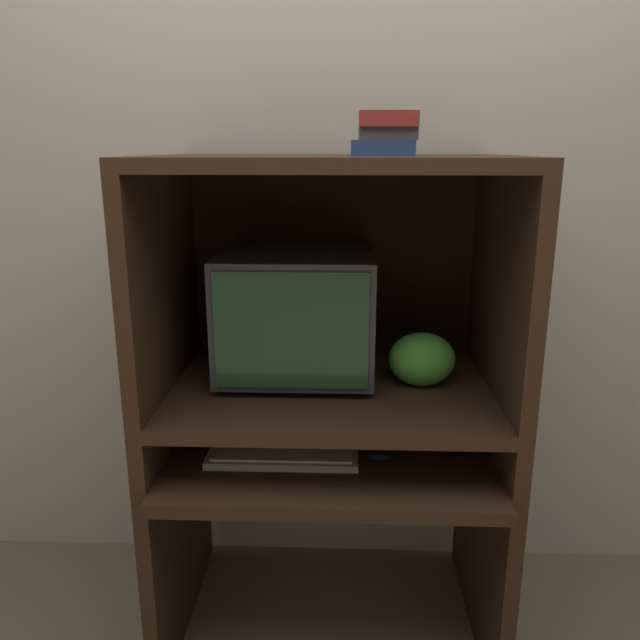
{
  "coord_description": "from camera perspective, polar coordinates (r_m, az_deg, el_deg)",
  "views": [
    {
      "loc": [
        0.03,
        -1.35,
        1.46
      ],
      "look_at": [
        -0.03,
        0.33,
        1.0
      ],
      "focal_mm": 35.0,
      "sensor_mm": 36.0,
      "label": 1
    }
  ],
  "objects": [
    {
      "name": "hutch_upper",
      "position": [
        1.73,
        1.06,
        7.69
      ],
      "size": [
        0.98,
        0.67,
        0.64
      ],
      "color": "#382316",
      "rests_on": "desk_monitor_shelf"
    },
    {
      "name": "keyboard",
      "position": [
        1.75,
        -3.45,
        -12.32
      ],
      "size": [
        0.41,
        0.13,
        0.03
      ],
      "color": "beige",
      "rests_on": "desk_base"
    },
    {
      "name": "desk_base",
      "position": [
        1.95,
        0.89,
        -17.27
      ],
      "size": [
        0.98,
        0.71,
        0.64
      ],
      "color": "#382316",
      "rests_on": "ground_plane"
    },
    {
      "name": "desk_monitor_shelf",
      "position": [
        1.82,
        0.97,
        -6.99
      ],
      "size": [
        0.98,
        0.67,
        0.17
      ],
      "color": "#382316",
      "rests_on": "desk_base"
    },
    {
      "name": "crt_monitor",
      "position": [
        1.83,
        -2.12,
        0.77
      ],
      "size": [
        0.44,
        0.44,
        0.37
      ],
      "color": "#333338",
      "rests_on": "desk_monitor_shelf"
    },
    {
      "name": "wall_back",
      "position": [
        2.08,
        1.27,
        10.93
      ],
      "size": [
        6.0,
        0.06,
        2.6
      ],
      "color": "beige",
      "rests_on": "ground_plane"
    },
    {
      "name": "book_stack",
      "position": [
        1.6,
        6.04,
        16.53
      ],
      "size": [
        0.16,
        0.12,
        0.11
      ],
      "color": "navy",
      "rests_on": "hutch_upper"
    },
    {
      "name": "snack_bag",
      "position": [
        1.8,
        9.29,
        -3.56
      ],
      "size": [
        0.19,
        0.14,
        0.15
      ],
      "color": "green",
      "rests_on": "desk_monitor_shelf"
    },
    {
      "name": "mouse",
      "position": [
        1.75,
        5.5,
        -12.23
      ],
      "size": [
        0.07,
        0.05,
        0.03
      ],
      "color": "black",
      "rests_on": "desk_base"
    }
  ]
}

